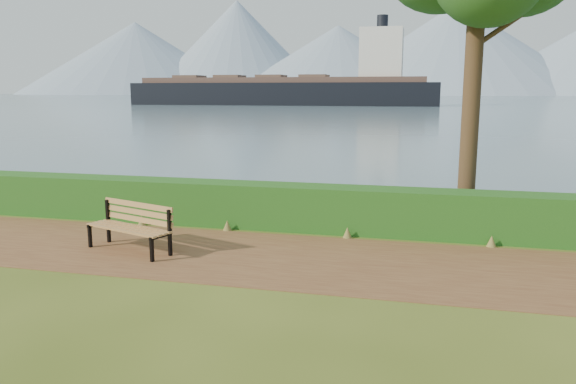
# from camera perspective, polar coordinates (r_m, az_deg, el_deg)

# --- Properties ---
(ground) EXTENTS (140.00, 140.00, 0.00)m
(ground) POSITION_cam_1_polar(r_m,az_deg,el_deg) (10.45, -4.32, -6.98)
(ground) COLOR #3D4E16
(ground) RESTS_ON ground
(path) EXTENTS (40.00, 3.40, 0.01)m
(path) POSITION_cam_1_polar(r_m,az_deg,el_deg) (10.72, -3.82, -6.49)
(path) COLOR brown
(path) RESTS_ON ground
(hedge) EXTENTS (32.00, 0.85, 1.00)m
(hedge) POSITION_cam_1_polar(r_m,az_deg,el_deg) (12.74, -0.72, -1.46)
(hedge) COLOR #1A4D16
(hedge) RESTS_ON ground
(water) EXTENTS (700.00, 510.00, 0.00)m
(water) POSITION_cam_1_polar(r_m,az_deg,el_deg) (269.51, 13.34, 9.38)
(water) COLOR #415769
(water) RESTS_ON ground
(mountains) EXTENTS (585.00, 190.00, 70.00)m
(mountains) POSITION_cam_1_polar(r_m,az_deg,el_deg) (416.43, 12.46, 13.46)
(mountains) COLOR gray
(mountains) RESTS_ON ground
(bench) EXTENTS (1.95, 1.14, 0.94)m
(bench) POSITION_cam_1_polar(r_m,az_deg,el_deg) (11.34, -15.56, -3.11)
(bench) COLOR black
(bench) RESTS_ON ground
(cargo_ship) EXTENTS (63.90, 10.78, 19.36)m
(cargo_ship) POSITION_cam_1_polar(r_m,az_deg,el_deg) (118.20, 0.43, 10.21)
(cargo_ship) COLOR black
(cargo_ship) RESTS_ON ground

